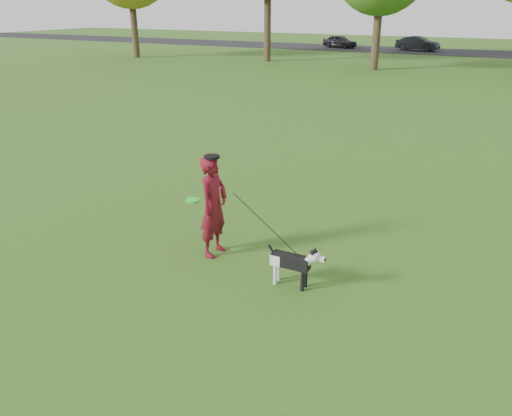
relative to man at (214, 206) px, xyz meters
The scene contains 7 objects.
ground 0.88m from the man, 30.83° to the right, with size 120.00×120.00×0.00m, color #285116.
road 39.88m from the man, 89.68° to the left, with size 120.00×7.00×0.02m, color black.
man is the anchor object (origin of this frame).
dog 1.68m from the man, 13.57° to the right, with size 0.90×0.18×0.69m.
car_left 41.25m from the man, 104.89° to the left, with size 1.30×3.22×1.10m, color black.
car_mid 40.04m from the man, 95.30° to the left, with size 1.25×3.58×1.18m, color black.
man_held_items 1.06m from the man, 11.79° to the right, with size 2.18×0.51×1.23m.
Camera 1 is at (3.70, -6.18, 3.87)m, focal length 35.00 mm.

